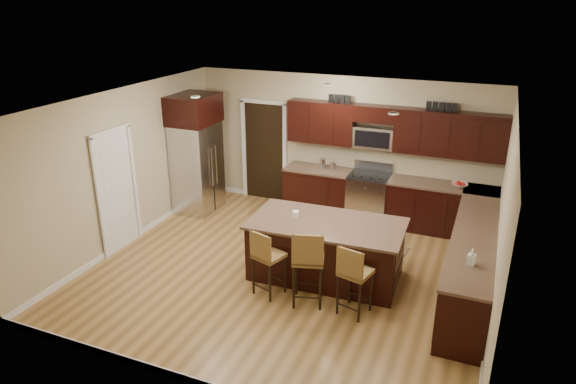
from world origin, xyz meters
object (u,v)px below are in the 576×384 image
at_px(range, 369,197).
at_px(island, 326,251).
at_px(stool_left, 266,256).
at_px(stool_right, 353,273).
at_px(stool_mid, 308,260).
at_px(refrigerator, 196,153).

distance_m(range, island, 2.35).
bearing_deg(stool_left, stool_right, 17.91).
xyz_separation_m(island, stool_mid, (0.02, -0.85, 0.29)).
relative_size(island, stool_mid, 2.05).
relative_size(range, island, 0.47).
bearing_deg(stool_mid, range, 72.64).
bearing_deg(stool_left, range, 95.60).
distance_m(island, stool_left, 1.07).
bearing_deg(stool_left, refrigerator, 155.49).
relative_size(range, stool_left, 1.08).
height_order(stool_left, stool_right, stool_right).
height_order(island, stool_mid, stool_mid).
bearing_deg(island, stool_left, -128.82).
xyz_separation_m(island, refrigerator, (-3.22, 1.54, 0.78)).
height_order(range, stool_right, range).
height_order(island, stool_left, stool_left).
bearing_deg(stool_mid, stool_left, 163.02).
bearing_deg(refrigerator, stool_right, -31.53).
height_order(island, refrigerator, refrigerator).
relative_size(stool_left, stool_mid, 0.89).
distance_m(island, refrigerator, 3.66).
relative_size(stool_left, refrigerator, 0.44).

